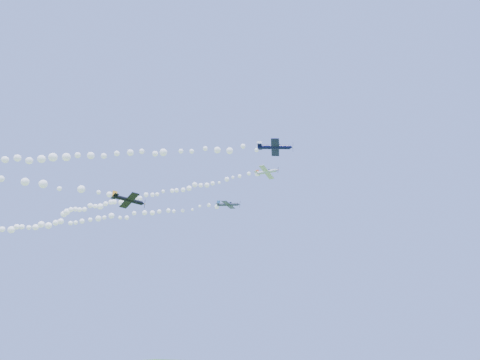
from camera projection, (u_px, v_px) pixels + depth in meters
The scene contains 7 objects.
plane_white at pixel (267, 172), 100.71m from camera, with size 6.53×6.71×2.09m.
smoke_trail_white at pixel (147, 196), 116.92m from camera, with size 72.42×4.21×2.80m, color white, non-canonical shape.
plane_navy at pixel (275, 147), 83.46m from camera, with size 7.66×8.12×2.78m.
smoke_trail_navy at pixel (65, 157), 87.40m from camera, with size 79.84×36.24×3.04m, color white, non-canonical shape.
plane_grey at pixel (228, 204), 107.50m from camera, with size 6.93×7.36×2.61m.
smoke_trail_grey at pixel (97, 219), 119.37m from camera, with size 77.67×16.81×3.14m, color white, non-canonical shape.
plane_black at pixel (129, 200), 77.32m from camera, with size 6.95×6.54×2.51m.
Camera 1 is at (48.68, -84.67, 12.88)m, focal length 30.00 mm.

